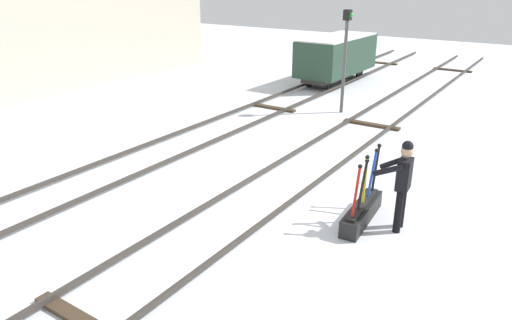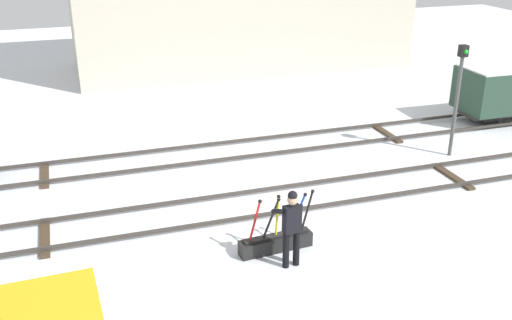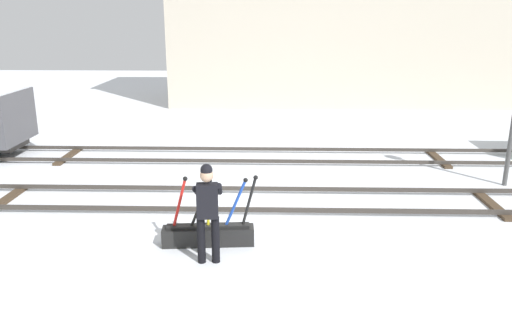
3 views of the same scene
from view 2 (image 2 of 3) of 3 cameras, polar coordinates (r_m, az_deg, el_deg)
name	(u,v)px [view 2 (image 2 of 3)]	position (r m, az deg, el deg)	size (l,w,h in m)	color
ground_plane	(269,205)	(16.40, 1.29, -4.32)	(60.00, 60.00, 0.00)	silver
track_main_line	(269,201)	(16.35, 1.29, -3.97)	(44.00, 1.94, 0.18)	#38332D
track_siding_near	(230,150)	(19.79, -2.50, 0.94)	(44.00, 1.94, 0.18)	#38332D
switch_lever_frame	(276,241)	(14.22, 1.94, -7.72)	(1.89, 0.51, 1.45)	black
rail_worker	(291,223)	(13.26, 3.40, -6.07)	(0.58, 0.69, 1.88)	black
signal_post	(458,89)	(19.98, 18.80, 6.43)	(0.24, 0.32, 3.66)	#4C4C4C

